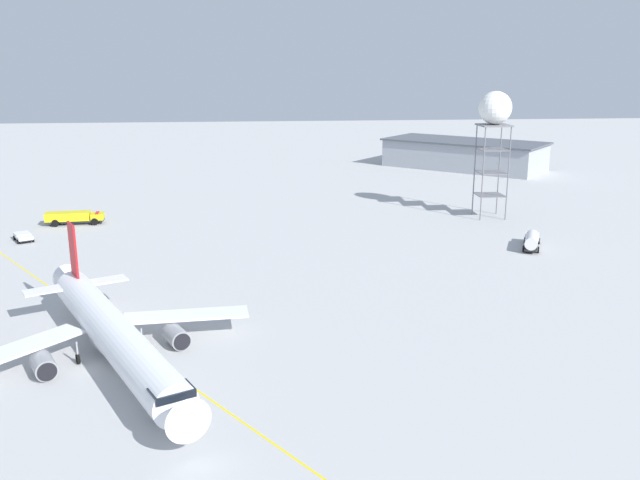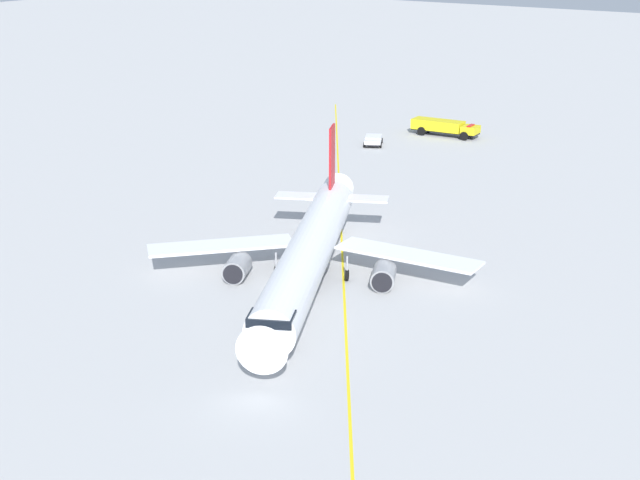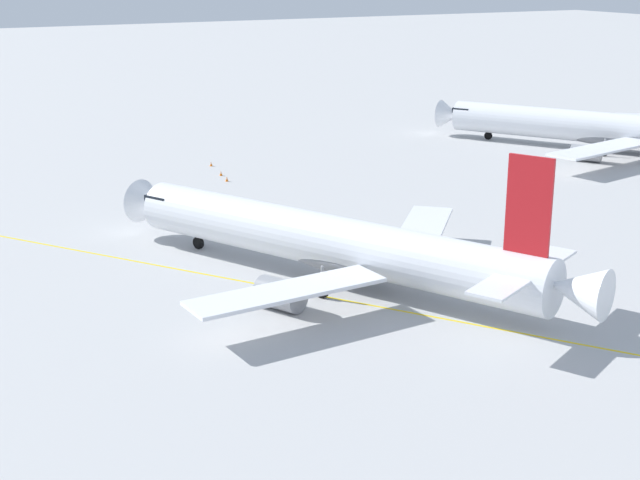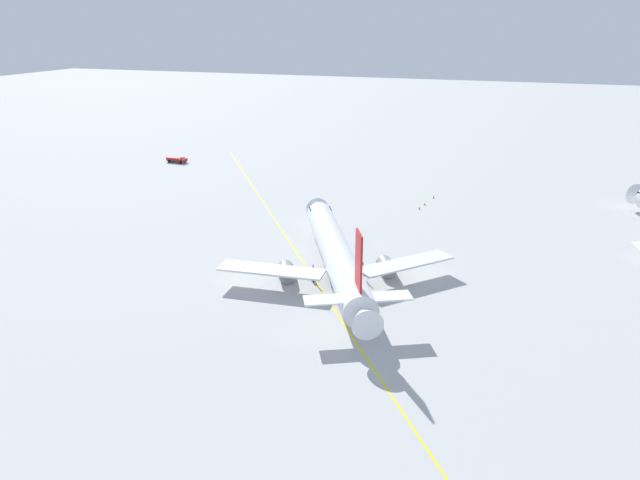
# 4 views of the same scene
# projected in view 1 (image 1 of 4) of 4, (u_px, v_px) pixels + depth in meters

# --- Properties ---
(ground_plane) EXTENTS (600.00, 600.00, 0.00)m
(ground_plane) POSITION_uv_depth(u_px,v_px,m) (100.00, 368.00, 71.84)
(ground_plane) COLOR #B2B2B2
(airliner_main) EXTENTS (40.48, 30.02, 12.07)m
(airliner_main) POSITION_uv_depth(u_px,v_px,m) (113.00, 334.00, 72.69)
(airliner_main) COLOR white
(airliner_main) RESTS_ON ground_plane
(fire_tender_truck) EXTENTS (3.97, 11.21, 2.50)m
(fire_tender_truck) POSITION_uv_depth(u_px,v_px,m) (74.00, 217.00, 134.24)
(fire_tender_truck) COLOR #232326
(fire_tender_truck) RESTS_ON ground_plane
(fuel_tanker_truck) EXTENTS (9.12, 5.74, 2.87)m
(fuel_tanker_truck) POSITION_uv_depth(u_px,v_px,m) (532.00, 240.00, 116.93)
(fuel_tanker_truck) COLOR #232326
(fuel_tanker_truck) RESTS_ON ground_plane
(pushback_tug_truck) EXTENTS (5.61, 4.58, 1.30)m
(pushback_tug_truck) POSITION_uv_depth(u_px,v_px,m) (23.00, 236.00, 122.24)
(pushback_tug_truck) COLOR #232326
(pushback_tug_truck) RESTS_ON ground_plane
(radar_tower) EXTENTS (6.57, 6.57, 25.55)m
(radar_tower) POSITION_uv_depth(u_px,v_px,m) (495.00, 112.00, 135.53)
(radar_tower) COLOR slate
(radar_tower) RESTS_ON ground_plane
(terminal_shed) EXTENTS (45.68, 48.52, 8.35)m
(terminal_shed) POSITION_uv_depth(u_px,v_px,m) (464.00, 154.00, 203.75)
(terminal_shed) COLOR #999EA8
(terminal_shed) RESTS_ON ground_plane
(taxiway_centreline) EXTENTS (150.37, 103.61, 0.01)m
(taxiway_centreline) POSITION_uv_depth(u_px,v_px,m) (137.00, 348.00, 76.68)
(taxiway_centreline) COLOR yellow
(taxiway_centreline) RESTS_ON ground_plane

